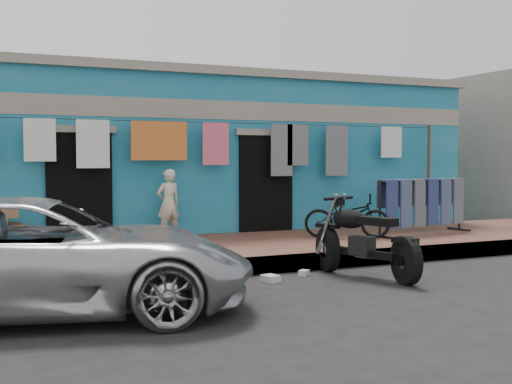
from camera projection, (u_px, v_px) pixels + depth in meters
name	position (u px, v px, depth m)	size (l,w,h in m)	color
ground	(323.00, 294.00, 7.77)	(80.00, 80.00, 0.00)	black
sidewalk	(231.00, 251.00, 10.51)	(28.00, 3.00, 0.25)	brown
curb	(269.00, 265.00, 9.18)	(28.00, 0.10, 0.25)	gray
building	(164.00, 157.00, 14.07)	(12.20, 5.20, 3.36)	#167093
clothesline	(188.00, 149.00, 11.42)	(10.06, 0.06, 2.10)	brown
car	(41.00, 254.00, 6.74)	(2.08, 4.57, 1.29)	#BBBCC0
seated_person	(168.00, 204.00, 11.28)	(0.44, 0.29, 1.21)	beige
bicycle	(347.00, 211.00, 11.26)	(0.52, 1.48, 0.96)	black
motorcycle	(365.00, 238.00, 8.84)	(1.11, 1.80, 1.10)	black
jeans_rack	(422.00, 205.00, 11.90)	(2.24, 0.76, 1.05)	black
litter_a	(207.00, 284.00, 8.17)	(0.20, 0.16, 0.09)	silver
litter_b	(304.00, 273.00, 9.02)	(0.15, 0.12, 0.08)	silver
litter_c	(270.00, 279.00, 8.56)	(0.23, 0.18, 0.09)	silver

